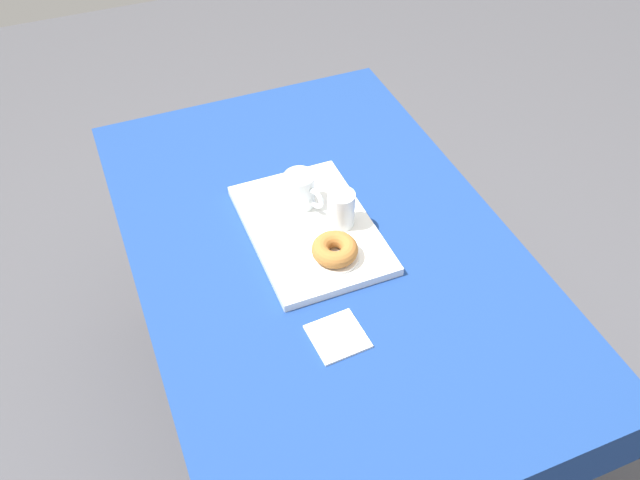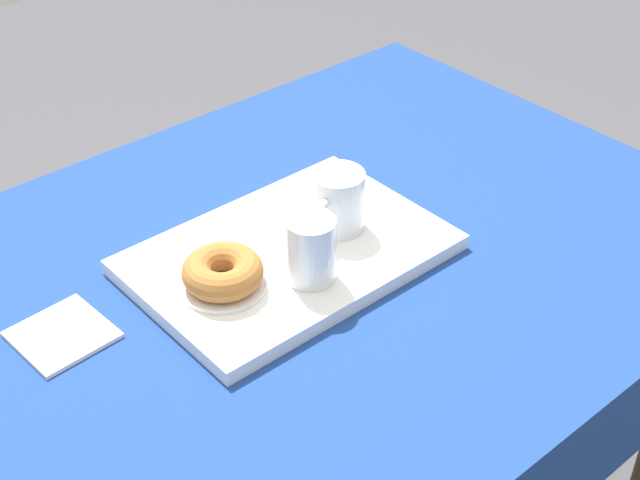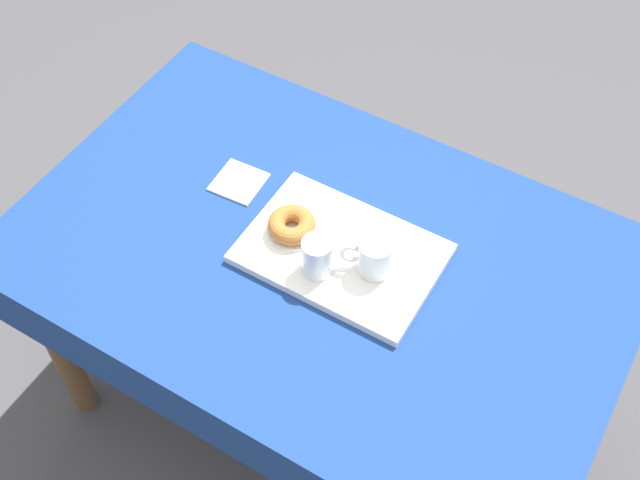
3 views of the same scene
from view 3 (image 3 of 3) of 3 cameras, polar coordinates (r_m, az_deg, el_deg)
ground_plane at (r=2.41m, az=0.01°, el=-11.42°), size 6.00×6.00×0.00m
dining_table at (r=1.86m, az=0.02°, el=-2.74°), size 1.36×0.88×0.74m
serving_tray at (r=1.76m, az=1.52°, el=-0.95°), size 0.42×0.29×0.02m
tea_mug_left at (r=1.69m, az=3.88°, el=-1.19°), size 0.11×0.08×0.09m
water_glass_near at (r=1.69m, az=-0.21°, el=-1.30°), size 0.07×0.07×0.09m
donut_plate_left at (r=1.78m, az=-1.94°, el=0.71°), size 0.11×0.11×0.01m
sugar_donut_left at (r=1.76m, az=-1.96°, el=1.17°), size 0.11×0.11×0.04m
paper_napkin at (r=1.91m, az=-5.78°, el=4.11°), size 0.12×0.12×0.01m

